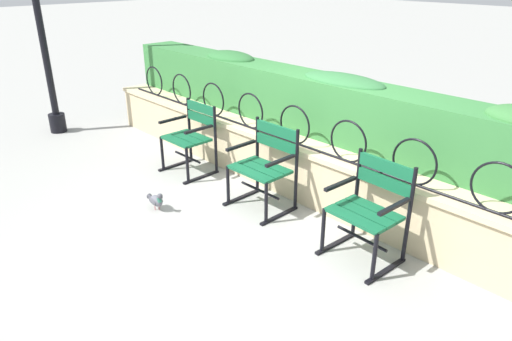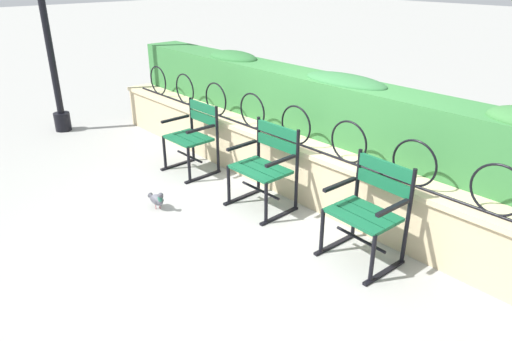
% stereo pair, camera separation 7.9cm
% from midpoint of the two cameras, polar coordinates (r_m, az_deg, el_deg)
% --- Properties ---
extents(ground_plane, '(60.00, 60.00, 0.00)m').
position_cam_midpoint_polar(ground_plane, '(4.61, -0.98, -6.80)').
color(ground_plane, '#9E9E99').
extents(stone_wall, '(7.30, 0.41, 0.61)m').
position_cam_midpoint_polar(stone_wall, '(5.05, 6.91, -0.18)').
color(stone_wall, '#C6B289').
rests_on(stone_wall, ground).
extents(iron_arch_fence, '(6.76, 0.02, 0.42)m').
position_cam_midpoint_polar(iron_arch_fence, '(4.90, 5.48, 5.28)').
color(iron_arch_fence, black).
rests_on(iron_arch_fence, stone_wall).
extents(hedge_row, '(7.15, 0.52, 0.73)m').
position_cam_midpoint_polar(hedge_row, '(5.15, 10.59, 7.63)').
color(hedge_row, '#387A3D').
rests_on(hedge_row, stone_wall).
extents(park_chair_left, '(0.57, 0.53, 0.84)m').
position_cam_midpoint_polar(park_chair_left, '(5.72, -7.27, 4.30)').
color(park_chair_left, '#145B38').
rests_on(park_chair_left, ground).
extents(park_chair_centre, '(0.62, 0.53, 0.88)m').
position_cam_midpoint_polar(park_chair_centre, '(4.80, 1.69, 0.73)').
color(park_chair_centre, '#145B38').
rests_on(park_chair_centre, ground).
extents(park_chair_right, '(0.61, 0.55, 0.88)m').
position_cam_midpoint_polar(park_chair_right, '(4.06, 14.24, -4.59)').
color(park_chair_right, '#145B38').
rests_on(park_chair_right, ground).
extents(pigeon_near_chairs, '(0.29, 0.11, 0.22)m').
position_cam_midpoint_polar(pigeon_near_chairs, '(4.97, -11.59, -3.46)').
color(pigeon_near_chairs, '#5B5B66').
rests_on(pigeon_near_chairs, ground).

